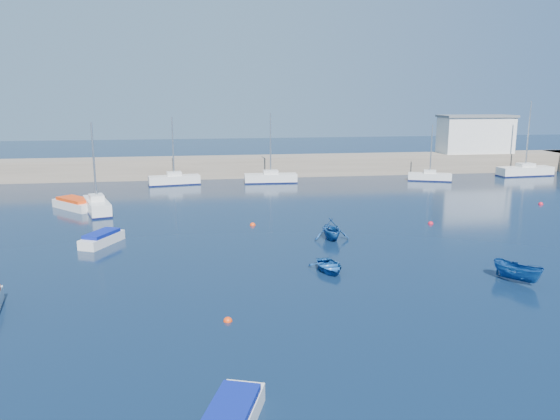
{
  "coord_description": "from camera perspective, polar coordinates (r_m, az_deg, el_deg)",
  "views": [
    {
      "loc": [
        -9.01,
        -26.36,
        10.76
      ],
      "look_at": [
        -2.51,
        16.2,
        1.6
      ],
      "focal_mm": 35.0,
      "sensor_mm": 36.0,
      "label": 1
    }
  ],
  "objects": [
    {
      "name": "buoy_4",
      "position": [
        60.23,
        25.58,
        0.53
      ],
      "size": [
        0.47,
        0.47,
        0.47
      ],
      "primitive_type": "sphere",
      "color": "red",
      "rests_on": "ground"
    },
    {
      "name": "sailboat_5",
      "position": [
        67.35,
        -10.98,
        3.14
      ],
      "size": [
        6.29,
        2.72,
        8.12
      ],
      "rotation": [
        0.0,
        0.0,
        1.74
      ],
      "color": "silver",
      "rests_on": "ground"
    },
    {
      "name": "buoy_1",
      "position": [
        47.91,
        15.46,
        -1.41
      ],
      "size": [
        0.46,
        0.46,
        0.46
      ],
      "primitive_type": "sphere",
      "color": "red",
      "rests_on": "ground"
    },
    {
      "name": "motorboat_1",
      "position": [
        41.92,
        -18.11,
        -2.84
      ],
      "size": [
        2.92,
        4.07,
        0.95
      ],
      "rotation": [
        0.0,
        0.0,
        -0.45
      ],
      "color": "silver",
      "rests_on": "ground"
    },
    {
      "name": "ground",
      "position": [
        29.87,
        9.62,
        -9.29
      ],
      "size": [
        220.0,
        220.0,
        0.0
      ],
      "primitive_type": "plane",
      "color": "#0B1C33",
      "rests_on": "ground"
    },
    {
      "name": "sailboat_7",
      "position": [
        71.71,
        15.37,
        3.39
      ],
      "size": [
        5.48,
        3.32,
        7.07
      ],
      "rotation": [
        0.0,
        0.0,
        1.2
      ],
      "color": "silver",
      "rests_on": "ground"
    },
    {
      "name": "sailboat_3",
      "position": [
        53.33,
        -18.58,
        0.46
      ],
      "size": [
        3.5,
        6.42,
        8.29
      ],
      "rotation": [
        0.0,
        0.0,
        0.3
      ],
      "color": "silver",
      "rests_on": "ground"
    },
    {
      "name": "dinghy_left",
      "position": [
        41.32,
        5.38,
        -1.99
      ],
      "size": [
        2.74,
        3.14,
        1.6
      ],
      "primitive_type": "imported",
      "rotation": [
        0.0,
        0.0,
        0.04
      ],
      "color": "navy",
      "rests_on": "ground"
    },
    {
      "name": "buoy_3",
      "position": [
        45.71,
        -2.87,
        -1.62
      ],
      "size": [
        0.49,
        0.49,
        0.49
      ],
      "primitive_type": "sphere",
      "color": "#EA380C",
      "rests_on": "ground"
    },
    {
      "name": "sailboat_6",
      "position": [
        67.63,
        -0.98,
        3.39
      ],
      "size": [
        6.51,
        2.02,
        8.53
      ],
      "rotation": [
        0.0,
        0.0,
        1.54
      ],
      "color": "silver",
      "rests_on": "ground"
    },
    {
      "name": "motorboat_2",
      "position": [
        55.62,
        -20.62,
        0.61
      ],
      "size": [
        4.86,
        5.12,
        1.08
      ],
      "rotation": [
        0.0,
        0.0,
        0.73
      ],
      "color": "silver",
      "rests_on": "ground"
    },
    {
      "name": "back_wall",
      "position": [
        73.53,
        -1.59,
        4.62
      ],
      "size": [
        96.0,
        4.5,
        2.6
      ],
      "primitive_type": "cube",
      "color": "#786C5C",
      "rests_on": "ground"
    },
    {
      "name": "dinghy_center",
      "position": [
        34.1,
        5.16,
        -5.89
      ],
      "size": [
        2.33,
        3.12,
        0.62
      ],
      "primitive_type": "imported",
      "rotation": [
        0.0,
        0.0,
        0.07
      ],
      "color": "navy",
      "rests_on": "ground"
    },
    {
      "name": "sailboat_8",
      "position": [
        80.55,
        24.23,
        3.76
      ],
      "size": [
        7.68,
        2.72,
        9.88
      ],
      "rotation": [
        0.0,
        0.0,
        1.65
      ],
      "color": "silver",
      "rests_on": "ground"
    },
    {
      "name": "buoy_0",
      "position": [
        27.05,
        -5.47,
        -11.5
      ],
      "size": [
        0.44,
        0.44,
        0.44
      ],
      "primitive_type": "sphere",
      "color": "#EA380C",
      "rests_on": "ground"
    },
    {
      "name": "motorboat_3",
      "position": [
        19.0,
        -5.21,
        -20.94
      ],
      "size": [
        2.69,
        4.27,
        0.94
      ],
      "rotation": [
        0.0,
        0.0,
        -0.34
      ],
      "color": "silver",
      "rests_on": "ground"
    },
    {
      "name": "harbor_office",
      "position": [
        82.4,
        19.76,
        7.38
      ],
      "size": [
        10.0,
        4.0,
        5.0
      ],
      "primitive_type": "cube",
      "color": "silver",
      "rests_on": "back_wall"
    },
    {
      "name": "dinghy_right",
      "position": [
        34.91,
        23.57,
        -5.96
      ],
      "size": [
        2.45,
        3.26,
        1.19
      ],
      "primitive_type": "imported",
      "rotation": [
        0.0,
        0.0,
        0.48
      ],
      "color": "navy",
      "rests_on": "ground"
    }
  ]
}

